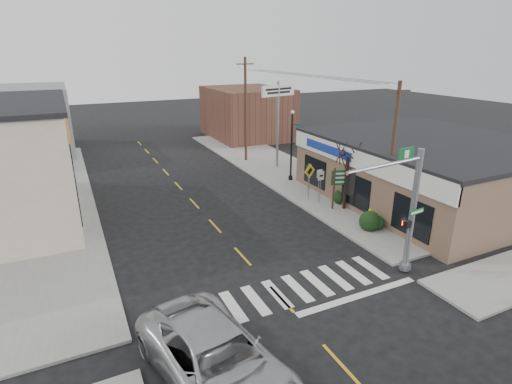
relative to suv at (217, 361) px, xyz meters
name	(u,v)px	position (x,y,z in m)	size (l,w,h in m)	color
ground	(281,299)	(3.93, 3.04, -0.91)	(140.00, 140.00, 0.00)	black
sidewalk_right	(302,180)	(12.93, 16.04, -0.84)	(6.00, 38.00, 0.13)	gray
sidewalk_left	(44,221)	(-5.07, 16.04, -0.84)	(6.00, 38.00, 0.13)	gray
center_line	(215,226)	(3.93, 11.04, -0.90)	(0.12, 56.00, 0.01)	gold
crosswalk	(277,294)	(3.93, 3.44, -0.90)	(11.00, 2.20, 0.01)	silver
thrift_store	(428,171)	(18.43, 9.04, 1.09)	(12.00, 14.00, 4.00)	brown
bldg_distant_right	(247,113)	(15.93, 33.04, 1.89)	(8.00, 10.00, 5.60)	brown
bldg_distant_left	(19,121)	(-7.07, 35.04, 2.29)	(9.00, 10.00, 6.40)	gray
suv	(217,361)	(0.00, 0.00, 0.00)	(3.02, 6.55, 1.82)	#AEB0B3
traffic_signal_pole	(402,201)	(9.43, 2.49, 2.71)	(4.63, 0.37, 5.86)	gray
guide_sign	(343,181)	(12.13, 10.00, 0.97)	(1.54, 0.13, 2.70)	#4A3322
fire_hydrant	(370,214)	(12.43, 7.58, -0.38)	(0.23, 0.23, 0.74)	#C8C700
ped_crossing_sign	(309,175)	(10.94, 11.98, 0.98)	(0.99, 0.07, 2.55)	gray
lamp_post	(292,140)	(12.19, 16.40, 2.33)	(0.70, 0.55, 5.36)	black
dance_center_sign	(278,104)	(12.93, 20.10, 4.59)	(3.38, 0.21, 7.18)	gray
bare_tree	(349,147)	(12.23, 9.79, 3.20)	(2.53, 2.53, 5.06)	black
shrub_front	(370,221)	(11.60, 6.66, -0.33)	(1.20, 1.20, 0.90)	#203918
shrub_back	(341,197)	(12.64, 10.66, -0.39)	(1.05, 1.05, 0.79)	black
utility_pole_near	(392,154)	(12.94, 6.95, 3.35)	(1.40, 0.21, 8.06)	#4F2F20
utility_pole_far	(246,109)	(11.43, 23.30, 3.83)	(1.56, 0.23, 8.98)	#472F23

